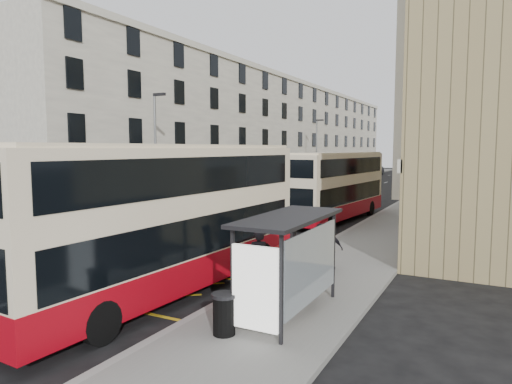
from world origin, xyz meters
The scene contains 21 objects.
ground centered at (0.00, 0.00, 0.00)m, with size 200.00×200.00×0.00m, color black.
pavement_right centered at (8.00, 30.00, 0.07)m, with size 4.00×120.00×0.15m, color slate.
pavement_left centered at (-7.50, 30.00, 0.07)m, with size 3.00×120.00×0.15m, color slate.
kerb_right centered at (6.00, 30.00, 0.07)m, with size 0.25×120.00×0.15m, color gray.
kerb_left centered at (-6.00, 30.00, 0.07)m, with size 0.25×120.00×0.15m, color gray.
road_markings centered at (0.00, 45.00, 0.01)m, with size 10.00×110.00×0.01m, color silver, non-canonical shape.
terrace_left centered at (-13.43, 45.50, 6.52)m, with size 9.18×79.00×13.25m.
bus_shelter centered at (8.34, -0.39, 2.14)m, with size 1.65×4.25×2.70m.
guard_railing centered at (6.25, 5.75, 0.86)m, with size 0.06×6.56×1.01m.
street_lamp_near centered at (-6.35, 12.00, 4.64)m, with size 0.93×0.18×8.00m.
street_lamp_far centered at (-6.35, 42.00, 4.64)m, with size 0.93×0.18×8.00m.
double_decker_front centered at (3.89, 0.28, 2.43)m, with size 3.36×12.09×4.77m.
double_decker_rear centered at (4.02, 17.14, 2.24)m, with size 3.52×11.19×4.39m.
litter_bin centered at (7.38, -2.02, 0.68)m, with size 0.61×0.61×1.02m.
pedestrian_near centered at (6.36, 1.77, 1.09)m, with size 0.68×0.45×1.88m, color black.
pedestrian_mid centered at (7.68, 4.17, 1.06)m, with size 0.88×0.69×1.82m, color black.
pedestrian_far centered at (7.76, 4.87, 0.96)m, with size 0.95×0.40×1.63m, color black.
white_van centered at (-5.20, 37.93, 0.82)m, with size 2.72×5.89×1.64m, color white.
car_silver centered at (-3.40, 57.80, 0.71)m, with size 1.68×4.17×1.42m, color #9C9EA3.
car_dark centered at (-5.20, 69.77, 0.72)m, with size 1.52×4.36×1.44m, color black.
car_red centered at (3.83, 59.87, 0.75)m, with size 2.10×5.17×1.50m, color maroon.
Camera 1 is at (13.02, -11.14, 4.65)m, focal length 32.00 mm.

